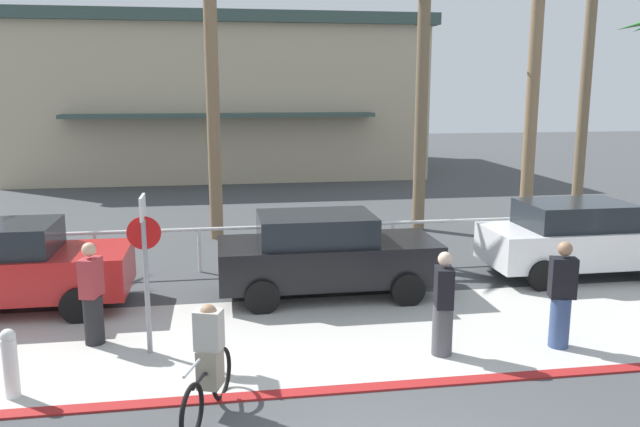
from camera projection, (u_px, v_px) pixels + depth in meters
name	position (u px, v px, depth m)	size (l,w,h in m)	color
ground_plane	(291.00, 252.00, 16.62)	(80.00, 80.00, 0.00)	#424447
sidewalk_strip	(330.00, 336.00, 11.00)	(44.00, 4.00, 0.02)	beige
curb_paint	(355.00, 389.00, 9.06)	(44.00, 0.24, 0.03)	maroon
building_backdrop	(220.00, 96.00, 33.02)	(19.06, 13.26, 7.32)	#BCAD8E
rail_fence	(298.00, 233.00, 15.01)	(18.31, 0.08, 1.04)	white
stop_sign_bike_lane	(145.00, 252.00, 9.95)	(0.52, 0.56, 2.56)	gray
bollard_1	(10.00, 363.00, 8.72)	(0.20, 0.20, 1.00)	white
palm_tree_1	(209.00, 18.00, 16.95)	(3.09, 3.24, 8.36)	#846B4C
palm_tree_2	(422.00, 33.00, 18.12)	(3.26, 3.15, 7.66)	#756047
palm_tree_3	(538.00, 3.00, 17.64)	(3.21, 3.29, 8.77)	#846B4C
palm_tree_4	(591.00, 2.00, 20.74)	(3.05, 3.13, 9.78)	#756047
car_red_1	(5.00, 266.00, 12.10)	(4.40, 2.02, 1.69)	red
car_black_2	(325.00, 254.00, 13.01)	(4.40, 2.02, 1.69)	black
car_white_3	(581.00, 238.00, 14.35)	(4.40, 2.02, 1.69)	white
cyclist_black_0	(209.00, 363.00, 8.29)	(0.66, 1.74, 1.50)	black
pedestrian_0	(92.00, 298.00, 10.50)	(0.40, 0.46, 1.73)	#232326
pedestrian_1	(561.00, 299.00, 10.37)	(0.45, 0.38, 1.78)	#384C7A
pedestrian_2	(443.00, 308.00, 10.07)	(0.37, 0.44, 1.69)	#4C4C51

